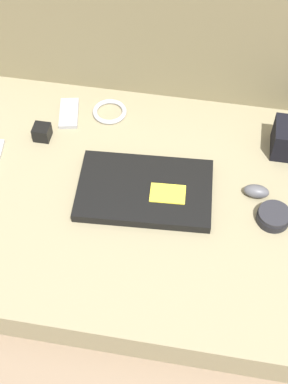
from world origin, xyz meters
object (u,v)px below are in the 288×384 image
Objects in this scene: speaker_puck at (274,216)px; phone_silver at (69,113)px; computer_mouse at (256,191)px; charger_brick at (42,132)px; laptop at (145,190)px.

speaker_puck is 0.67× the size of phone_silver.
speaker_puck reaches higher than phone_silver.
charger_brick is (-0.60, 0.10, 0.00)m from computer_mouse.
phone_silver is at bearing 133.47° from laptop.
charger_brick reaches higher than phone_silver.
speaker_puck is (0.05, -0.07, -0.00)m from computer_mouse.
computer_mouse is at bearing 122.69° from speaker_puck.
phone_silver is at bearing 155.26° from speaker_puck.
computer_mouse is at bearing -31.98° from phone_silver.
phone_silver is at bearing 161.93° from computer_mouse.
laptop is 0.33m from speaker_puck.
charger_brick reaches higher than laptop.
computer_mouse is 1.48× the size of charger_brick.
phone_silver is (-0.60, 0.28, -0.01)m from speaker_puck.
speaker_puck is at bearing -8.85° from laptop.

